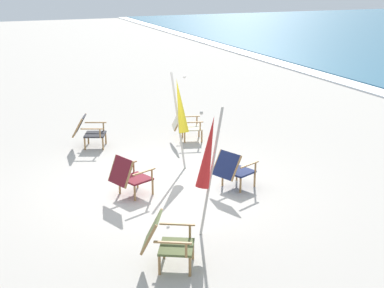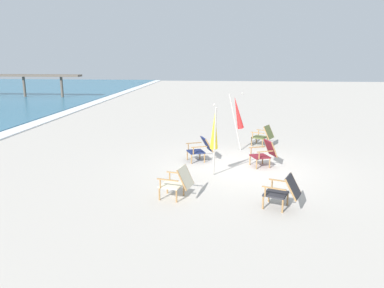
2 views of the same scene
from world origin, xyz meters
The scene contains 8 objects.
ground_plane centered at (0.00, 0.00, 0.00)m, with size 80.00×80.00×0.00m, color #B2AAA0.
beach_chair_far_center centered at (-3.06, -0.80, 0.42)m, with size 0.81×0.91×0.78m.
beach_chair_mid_center centered at (0.63, 1.30, 0.42)m, with size 0.82×0.93×0.78m.
beach_chair_front_right centered at (2.89, -0.90, 0.43)m, with size 0.84×0.91×0.80m.
beach_chair_front_left centered at (-2.69, 1.60, 0.43)m, with size 0.73×0.85×0.80m.
beach_chair_back_left centered at (0.24, -0.69, 0.43)m, with size 0.79×0.87×0.80m.
umbrella_furled_yellow centered at (-0.99, 0.81, 1.34)m, with size 0.71×0.28×2.04m.
umbrella_furled_red centered at (2.08, 0.12, 1.35)m, with size 0.41×0.60×2.07m.
Camera 2 is at (-10.98, 0.48, 3.31)m, focal length 35.00 mm.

